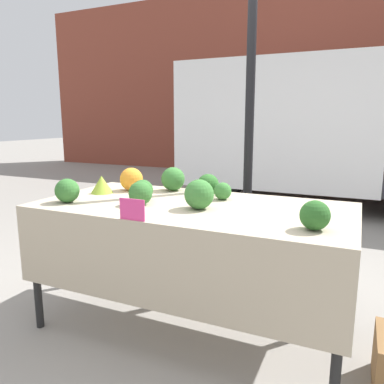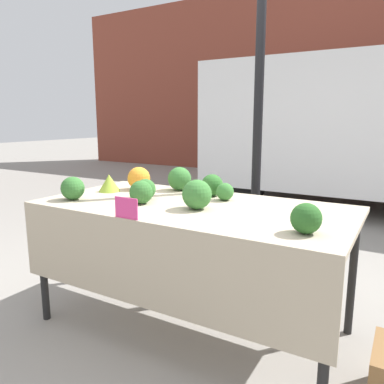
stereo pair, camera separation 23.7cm
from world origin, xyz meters
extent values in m
plane|color=gray|center=(0.00, 0.00, 0.00)|extent=(40.00, 40.00, 0.00)
cube|color=brown|center=(0.00, 7.71, 2.29)|extent=(16.00, 0.60, 4.58)
cylinder|color=black|center=(0.16, 0.71, 1.19)|extent=(0.07, 0.07, 2.39)
cube|color=white|center=(-0.27, 4.38, 1.30)|extent=(3.03, 2.26, 1.93)
cylinder|color=black|center=(-1.10, 3.45, 0.38)|extent=(0.75, 0.22, 0.75)
cylinder|color=black|center=(-1.10, 5.31, 0.38)|extent=(0.75, 0.22, 0.75)
cube|color=tan|center=(0.00, 0.00, 0.83)|extent=(1.98, 0.99, 0.03)
cube|color=tan|center=(0.00, -0.49, 0.58)|extent=(1.98, 0.01, 0.47)
cylinder|color=black|center=(-0.93, -0.44, 0.41)|extent=(0.05, 0.05, 0.82)
cylinder|color=black|center=(0.93, -0.44, 0.41)|extent=(0.05, 0.05, 0.82)
cylinder|color=black|center=(-0.93, 0.44, 0.41)|extent=(0.05, 0.05, 0.82)
cylinder|color=black|center=(0.93, 0.44, 0.41)|extent=(0.05, 0.05, 0.82)
sphere|color=orange|center=(-0.62, 0.24, 0.93)|extent=(0.17, 0.17, 0.17)
cone|color=#93B238|center=(-0.76, 0.07, 0.91)|extent=(0.16, 0.16, 0.13)
sphere|color=#387533|center=(0.09, -0.10, 0.94)|extent=(0.18, 0.18, 0.18)
sphere|color=#336B2D|center=(-0.76, -0.28, 0.93)|extent=(0.16, 0.16, 0.16)
sphere|color=#2D6628|center=(-0.01, 0.30, 0.93)|extent=(0.16, 0.16, 0.16)
sphere|color=#285B23|center=(0.78, -0.27, 0.92)|extent=(0.15, 0.15, 0.15)
sphere|color=#336B2D|center=(-0.29, -0.15, 0.92)|extent=(0.15, 0.15, 0.15)
sphere|color=#387533|center=(0.13, 0.21, 0.91)|extent=(0.12, 0.12, 0.12)
sphere|color=#336B2D|center=(-0.35, -0.02, 0.92)|extent=(0.14, 0.14, 0.14)
sphere|color=#387533|center=(-0.33, 0.37, 0.94)|extent=(0.18, 0.18, 0.18)
cube|color=#E53D84|center=(-0.13, -0.48, 0.91)|extent=(0.15, 0.01, 0.12)
camera|label=1|loc=(0.96, -2.12, 1.38)|focal=35.00mm
camera|label=2|loc=(1.17, -2.02, 1.38)|focal=35.00mm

